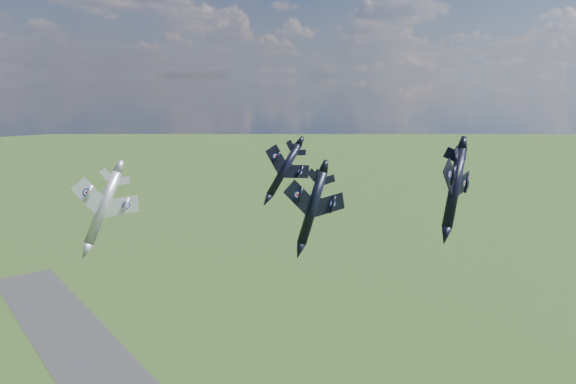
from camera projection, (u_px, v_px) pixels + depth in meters
jet_lead_navy at (312, 208)px, 86.91m from camera, size 15.18×18.30×6.74m
jet_right_navy at (454, 188)px, 83.77m from camera, size 16.52×19.40×7.30m
jet_high_navy at (284, 170)px, 106.08m from camera, size 13.79×17.12×8.54m
jet_left_silver at (103, 207)px, 84.47m from camera, size 12.33×16.37×7.90m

